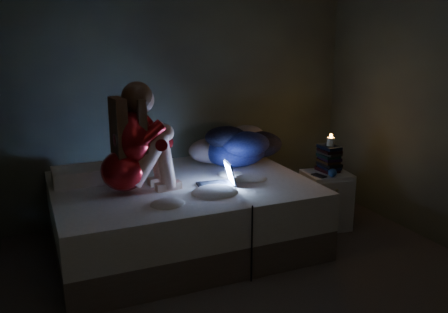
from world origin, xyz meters
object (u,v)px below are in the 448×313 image
candle (331,141)px  phone (321,176)px  laptop (215,174)px  nightstand (326,200)px  bed (182,214)px  woman (122,139)px

candle → phone: bearing=-145.3°
laptop → nightstand: bearing=10.4°
bed → nightstand: bed is taller
bed → phone: bed is taller
woman → laptop: 0.82m
bed → nightstand: 1.41m
candle → laptop: bearing=-175.6°
woman → laptop: woman is taller
woman → nightstand: size_ratio=1.62×
candle → phone: candle is taller
nightstand → candle: size_ratio=6.85×
phone → candle: bearing=16.2°
bed → laptop: 0.51m
laptop → candle: candle is taller
nightstand → phone: bearing=-139.3°
woman → phone: size_ratio=6.35×
laptop → phone: (1.04, -0.03, -0.14)m
bed → nightstand: bearing=-6.5°
bed → woman: bearing=-168.4°
candle → phone: (-0.17, -0.12, -0.29)m
woman → nightstand: woman is taller
candle → bed: bearing=175.2°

